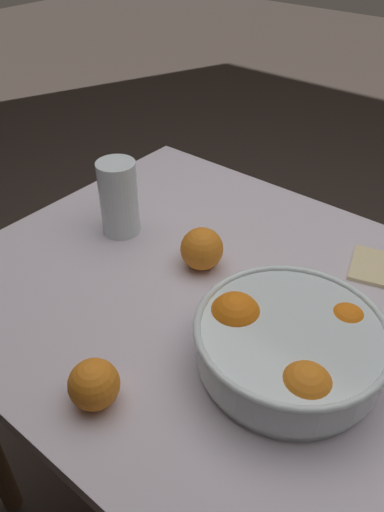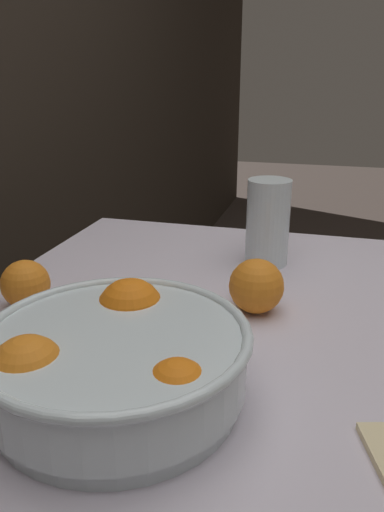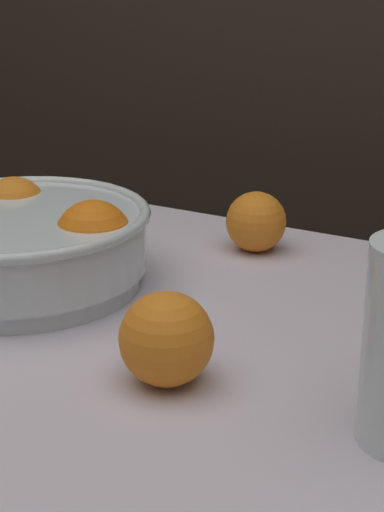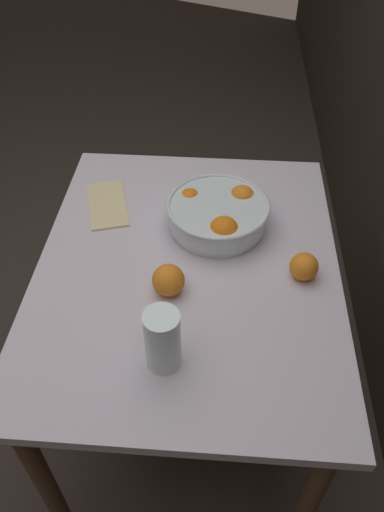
{
  "view_description": "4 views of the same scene",
  "coord_description": "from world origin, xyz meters",
  "px_view_note": "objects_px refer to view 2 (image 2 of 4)",
  "views": [
    {
      "loc": [
        -0.36,
        0.56,
        1.38
      ],
      "look_at": [
        0.06,
        0.03,
        0.86
      ],
      "focal_mm": 35.0,
      "sensor_mm": 36.0,
      "label": 1
    },
    {
      "loc": [
        -0.58,
        -0.13,
        1.11
      ],
      "look_at": [
        0.11,
        0.06,
        0.85
      ],
      "focal_mm": 35.0,
      "sensor_mm": 36.0,
      "label": 2
    },
    {
      "loc": [
        0.43,
        -0.6,
        1.13
      ],
      "look_at": [
        0.07,
        0.04,
        0.86
      ],
      "focal_mm": 60.0,
      "sensor_mm": 36.0,
      "label": 3
    },
    {
      "loc": [
        0.92,
        0.08,
        1.73
      ],
      "look_at": [
        0.05,
        0.02,
        0.86
      ],
      "focal_mm": 35.0,
      "sensor_mm": 36.0,
      "label": 4
    }
  ],
  "objects_px": {
    "fruit_bowl": "(116,359)",
    "juice_glass": "(268,226)",
    "orange_loose_front": "(256,286)",
    "orange_loose_near_bowl": "(26,284)"
  },
  "relations": [
    {
      "from": "orange_loose_near_bowl",
      "to": "orange_loose_front",
      "type": "bearing_deg",
      "value": -77.45
    },
    {
      "from": "fruit_bowl",
      "to": "juice_glass",
      "type": "relative_size",
      "value": 1.82
    },
    {
      "from": "orange_loose_near_bowl",
      "to": "orange_loose_front",
      "type": "xyz_separation_m",
      "value": [
        0.08,
        -0.34,
        0.0
      ]
    },
    {
      "from": "fruit_bowl",
      "to": "orange_loose_near_bowl",
      "type": "bearing_deg",
      "value": 51.83
    },
    {
      "from": "juice_glass",
      "to": "orange_loose_near_bowl",
      "type": "distance_m",
      "value": 0.43
    },
    {
      "from": "fruit_bowl",
      "to": "juice_glass",
      "type": "xyz_separation_m",
      "value": [
        0.46,
        -0.1,
        0.02
      ]
    },
    {
      "from": "fruit_bowl",
      "to": "orange_loose_front",
      "type": "height_order",
      "value": "fruit_bowl"
    },
    {
      "from": "fruit_bowl",
      "to": "orange_loose_front",
      "type": "xyz_separation_m",
      "value": [
        0.25,
        -0.11,
        -0.01
      ]
    },
    {
      "from": "fruit_bowl",
      "to": "orange_loose_near_bowl",
      "type": "height_order",
      "value": "fruit_bowl"
    },
    {
      "from": "juice_glass",
      "to": "orange_loose_front",
      "type": "distance_m",
      "value": 0.21
    }
  ]
}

